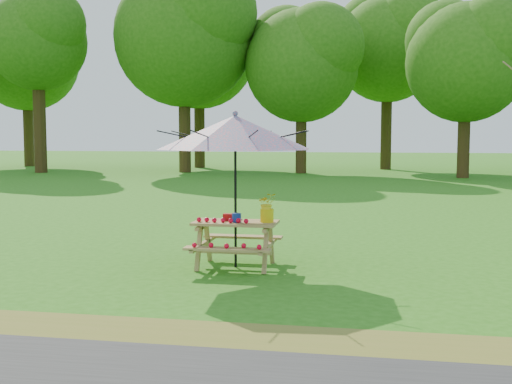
# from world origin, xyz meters

# --- Properties ---
(ground) EXTENTS (120.00, 120.00, 0.00)m
(ground) POSITION_xyz_m (0.00, 0.00, 0.00)
(ground) COLOR #2B6F15
(ground) RESTS_ON ground
(drygrass_strip) EXTENTS (120.00, 1.20, 0.01)m
(drygrass_strip) POSITION_xyz_m (0.00, -2.80, 0.00)
(drygrass_strip) COLOR olive
(drygrass_strip) RESTS_ON ground
(treeline) EXTENTS (60.00, 12.00, 16.00)m
(treeline) POSITION_xyz_m (0.00, 22.00, 8.00)
(treeline) COLOR #266010
(treeline) RESTS_ON ground
(picnic_table) EXTENTS (1.20, 1.32, 0.67)m
(picnic_table) POSITION_xyz_m (-2.61, 0.50, 0.33)
(picnic_table) COLOR #A28249
(picnic_table) RESTS_ON ground
(patio_umbrella) EXTENTS (2.85, 2.85, 2.26)m
(patio_umbrella) POSITION_xyz_m (-2.61, 0.50, 1.95)
(patio_umbrella) COLOR black
(patio_umbrella) RESTS_ON ground
(produce_bins) EXTENTS (0.30, 0.44, 0.13)m
(produce_bins) POSITION_xyz_m (-2.65, 0.54, 0.72)
(produce_bins) COLOR #AA0E0D
(produce_bins) RESTS_ON picnic_table
(tomatoes_row) EXTENTS (0.77, 0.13, 0.07)m
(tomatoes_row) POSITION_xyz_m (-2.76, 0.32, 0.71)
(tomatoes_row) COLOR red
(tomatoes_row) RESTS_ON picnic_table
(flower_bucket) EXTENTS (0.33, 0.31, 0.42)m
(flower_bucket) POSITION_xyz_m (-2.15, 0.50, 0.89)
(flower_bucket) COLOR yellow
(flower_bucket) RESTS_ON picnic_table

